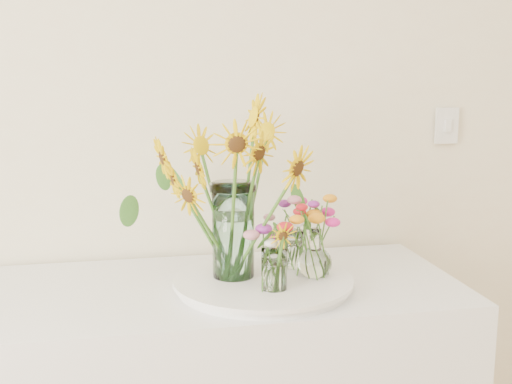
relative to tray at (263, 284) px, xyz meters
The scene contains 9 objects.
tray is the anchor object (origin of this frame).
mason_jar 0.17m from the tray, 156.86° to the left, with size 0.11×0.11×0.26m, color #B1EBE1.
sunflower_bouquet 0.27m from the tray, 156.86° to the left, with size 0.69×0.69×0.49m, color #E4B904, non-canonical shape.
small_vase_a 0.12m from the tray, 84.22° to the right, with size 0.07×0.07×0.11m, color white.
wildflower_posy_a 0.15m from the tray, 84.22° to the right, with size 0.17×0.17×0.20m, color orange, non-canonical shape.
small_vase_b 0.16m from the tray, ahead, with size 0.09×0.09×0.14m, color white, non-canonical shape.
wildflower_posy_b 0.19m from the tray, ahead, with size 0.21×0.21×0.23m, color orange, non-canonical shape.
small_vase_c 0.15m from the tray, 39.22° to the left, with size 0.06×0.06×0.11m, color white.
wildflower_posy_c 0.17m from the tray, 39.22° to the left, with size 0.20×0.20×0.20m, color orange, non-canonical shape.
Camera 1 is at (-0.35, 0.25, 1.48)m, focal length 45.00 mm.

